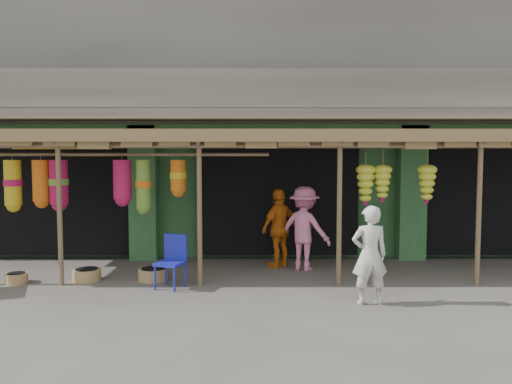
{
  "coord_description": "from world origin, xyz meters",
  "views": [
    {
      "loc": [
        -0.51,
        -9.06,
        2.31
      ],
      "look_at": [
        -0.49,
        1.0,
        1.6
      ],
      "focal_mm": 35.0,
      "sensor_mm": 36.0,
      "label": 1
    }
  ],
  "objects_px": {
    "person_shopper": "(304,228)",
    "person_vendor": "(280,228)",
    "blue_chair": "(172,258)",
    "person_front": "(370,255)"
  },
  "relations": [
    {
      "from": "person_vendor",
      "to": "blue_chair",
      "type": "bearing_deg",
      "value": -3.64
    },
    {
      "from": "person_front",
      "to": "person_vendor",
      "type": "xyz_separation_m",
      "value": [
        -1.27,
        2.62,
        0.05
      ]
    },
    {
      "from": "person_vendor",
      "to": "person_shopper",
      "type": "relative_size",
      "value": 0.97
    },
    {
      "from": "person_front",
      "to": "person_shopper",
      "type": "bearing_deg",
      "value": -76.71
    },
    {
      "from": "blue_chair",
      "to": "person_vendor",
      "type": "height_order",
      "value": "person_vendor"
    },
    {
      "from": "blue_chair",
      "to": "person_front",
      "type": "height_order",
      "value": "person_front"
    },
    {
      "from": "blue_chair",
      "to": "person_vendor",
      "type": "bearing_deg",
      "value": 58.81
    },
    {
      "from": "person_front",
      "to": "person_shopper",
      "type": "height_order",
      "value": "person_shopper"
    },
    {
      "from": "person_shopper",
      "to": "person_vendor",
      "type": "bearing_deg",
      "value": 5.99
    },
    {
      "from": "blue_chair",
      "to": "person_front",
      "type": "xyz_separation_m",
      "value": [
        3.25,
        -1.02,
        0.26
      ]
    }
  ]
}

